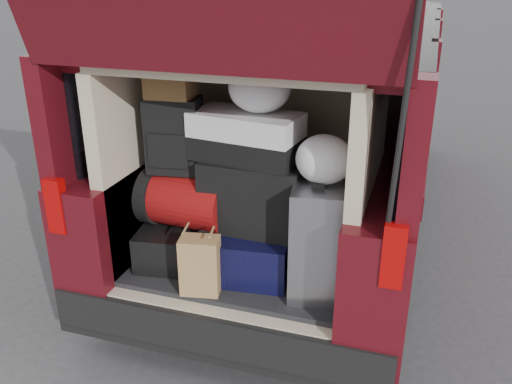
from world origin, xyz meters
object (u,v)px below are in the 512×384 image
red_duffel (187,200)px  backpack (174,135)px  navy_hardshell (251,246)px  twotone_duffel (246,136)px  black_hardshell (180,239)px  silver_roller (316,237)px  kraft_bag (200,265)px  black_soft_case (254,194)px

red_duffel → backpack: bearing=170.8°
navy_hardshell → twotone_duffel: size_ratio=1.01×
black_hardshell → silver_roller: (0.85, -0.10, 0.20)m
twotone_duffel → backpack: bearing=-169.4°
kraft_bag → red_duffel: red_duffel is taller
kraft_bag → black_soft_case: size_ratio=0.58×
black_hardshell → kraft_bag: size_ratio=1.72×
silver_roller → twotone_duffel: (-0.43, 0.12, 0.48)m
silver_roller → kraft_bag: bearing=-166.4°
black_soft_case → backpack: bearing=-176.7°
black_soft_case → navy_hardshell: bearing=177.5°
kraft_bag → backpack: 0.73m
backpack → twotone_duffel: (0.42, 0.02, 0.03)m
black_hardshell → backpack: size_ratio=1.29×
backpack → twotone_duffel: backpack is taller
black_hardshell → black_soft_case: (0.47, 0.02, 0.34)m
red_duffel → black_soft_case: size_ratio=0.90×
navy_hardshell → black_soft_case: size_ratio=1.05×
navy_hardshell → twotone_duffel: (-0.03, 0.00, 0.66)m
navy_hardshell → silver_roller: (0.40, -0.12, 0.18)m
red_duffel → backpack: size_ratio=1.17×
backpack → twotone_duffel: bearing=-6.1°
black_soft_case → kraft_bag: bearing=-117.6°
kraft_bag → black_hardshell: bearing=119.5°
black_hardshell → twotone_duffel: (0.42, 0.02, 0.67)m
kraft_bag → twotone_duffel: bearing=56.7°
silver_roller → red_duffel: bearing=165.7°
black_hardshell → backpack: (0.01, 0.00, 0.65)m
kraft_bag → silver_roller: bearing=11.0°
red_duffel → black_soft_case: 0.41m
navy_hardshell → black_soft_case: black_soft_case is taller
kraft_bag → navy_hardshell: bearing=52.7°
kraft_bag → twotone_duffel: size_ratio=0.55×
silver_roller → backpack: size_ratio=1.44×
silver_roller → black_soft_case: (-0.38, 0.12, 0.15)m
silver_roller → black_soft_case: size_ratio=1.11×
black_soft_case → red_duffel: bearing=-174.1°
navy_hardshell → black_soft_case: (0.02, -0.00, 0.33)m
navy_hardshell → red_duffel: red_duffel is taller
black_soft_case → backpack: backpack is taller
silver_roller → twotone_duffel: 0.65m
black_hardshell → backpack: 0.65m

